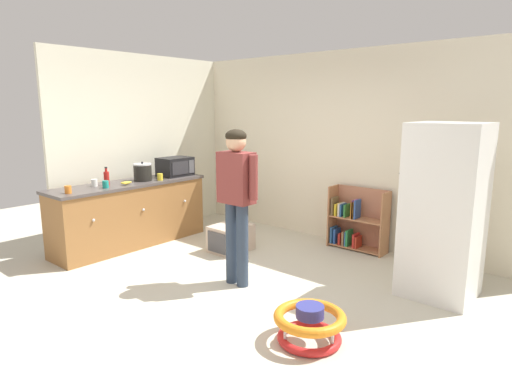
{
  "coord_description": "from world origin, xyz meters",
  "views": [
    {
      "loc": [
        2.99,
        -3.14,
        1.92
      ],
      "look_at": [
        0.05,
        0.32,
        1.03
      ],
      "focal_mm": 30.4,
      "sensor_mm": 36.0,
      "label": 1
    }
  ],
  "objects": [
    {
      "name": "pet_carrier",
      "position": [
        -0.93,
        0.95,
        0.18
      ],
      "size": [
        0.42,
        0.55,
        0.36
      ],
      "color": "beige",
      "rests_on": "ground"
    },
    {
      "name": "microwave",
      "position": [
        -2.18,
        1.04,
        1.04
      ],
      "size": [
        0.37,
        0.48,
        0.28
      ],
      "color": "black",
      "rests_on": "kitchen_counter"
    },
    {
      "name": "crock_pot",
      "position": [
        -2.17,
        0.45,
        1.02
      ],
      "size": [
        0.26,
        0.26,
        0.27
      ],
      "color": "black",
      "rests_on": "kitchen_counter"
    },
    {
      "name": "baby_walker",
      "position": [
        1.18,
        -0.33,
        0.16
      ],
      "size": [
        0.6,
        0.6,
        0.32
      ],
      "color": "red",
      "rests_on": "ground"
    },
    {
      "name": "banana_bunch",
      "position": [
        -2.05,
        0.11,
        0.93
      ],
      "size": [
        0.12,
        0.16,
        0.04
      ],
      "color": "yellow",
      "rests_on": "kitchen_counter"
    },
    {
      "name": "standing_person",
      "position": [
        -0.1,
        0.17,
        1.04
      ],
      "size": [
        0.57,
        0.23,
        1.7
      ],
      "color": "#303E52",
      "rests_on": "ground"
    },
    {
      "name": "left_side_wall",
      "position": [
        -2.63,
        0.8,
        1.35
      ],
      "size": [
        0.06,
        2.99,
        2.7
      ],
      "primitive_type": "cube",
      "color": "silver",
      "rests_on": "ground"
    },
    {
      "name": "refrigerator",
      "position": [
        1.68,
        1.34,
        0.89
      ],
      "size": [
        0.73,
        0.68,
        1.78
      ],
      "color": "white",
      "rests_on": "ground"
    },
    {
      "name": "yellow_cup",
      "position": [
        -2.02,
        0.63,
        0.95
      ],
      "size": [
        0.08,
        0.08,
        0.09
      ],
      "primitive_type": "cylinder",
      "color": "yellow",
      "rests_on": "kitchen_counter"
    },
    {
      "name": "bookshelf",
      "position": [
        0.3,
        2.14,
        0.37
      ],
      "size": [
        0.8,
        0.28,
        0.85
      ],
      "color": "#B3764E",
      "rests_on": "ground"
    },
    {
      "name": "orange_cup",
      "position": [
        -2.07,
        -0.7,
        0.95
      ],
      "size": [
        0.08,
        0.08,
        0.09
      ],
      "primitive_type": "cylinder",
      "color": "orange",
      "rests_on": "kitchen_counter"
    },
    {
      "name": "kitchen_counter",
      "position": [
        -2.2,
        0.23,
        0.45
      ],
      "size": [
        0.65,
        2.23,
        0.9
      ],
      "color": "#976436",
      "rests_on": "ground"
    },
    {
      "name": "white_cup",
      "position": [
        -2.27,
        -0.24,
        0.95
      ],
      "size": [
        0.08,
        0.08,
        0.09
      ],
      "primitive_type": "cylinder",
      "color": "white",
      "rests_on": "kitchen_counter"
    },
    {
      "name": "ketchup_bottle",
      "position": [
        -2.23,
        -0.08,
        1.0
      ],
      "size": [
        0.07,
        0.07,
        0.25
      ],
      "color": "red",
      "rests_on": "kitchen_counter"
    },
    {
      "name": "teal_cup",
      "position": [
        -2.06,
        -0.21,
        0.95
      ],
      "size": [
        0.08,
        0.08,
        0.09
      ],
      "primitive_type": "cylinder",
      "color": "teal",
      "rests_on": "kitchen_counter"
    },
    {
      "name": "back_wall",
      "position": [
        0.0,
        2.33,
        1.35
      ],
      "size": [
        5.2,
        0.06,
        2.7
      ],
      "primitive_type": "cube",
      "color": "#EDE3C8",
      "rests_on": "ground"
    },
    {
      "name": "ground_plane",
      "position": [
        0.0,
        0.0,
        0.0
      ],
      "size": [
        12.0,
        12.0,
        0.0
      ],
      "primitive_type": "plane",
      "color": "beige",
      "rests_on": "ground"
    }
  ]
}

